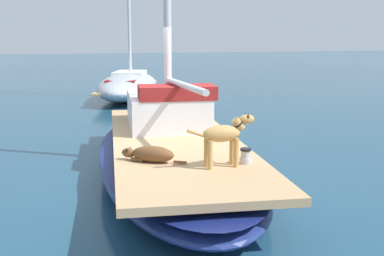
{
  "coord_description": "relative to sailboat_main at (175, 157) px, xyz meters",
  "views": [
    {
      "loc": [
        -2.06,
        -7.76,
        2.35
      ],
      "look_at": [
        0.0,
        -1.0,
        1.01
      ],
      "focal_mm": 45.64,
      "sensor_mm": 36.0,
      "label": 1
    }
  ],
  "objects": [
    {
      "name": "deck_winch",
      "position": [
        0.48,
        -1.9,
        0.42
      ],
      "size": [
        0.16,
        0.16,
        0.21
      ],
      "color": "#B7B7BC",
      "rests_on": "sailboat_main"
    },
    {
      "name": "dog_tan",
      "position": [
        0.15,
        -1.96,
        0.75
      ],
      "size": [
        0.94,
        0.24,
        0.7
      ],
      "color": "tan",
      "rests_on": "sailboat_main"
    },
    {
      "name": "moored_boat_far_astern",
      "position": [
        0.98,
        10.48,
        0.2
      ],
      "size": [
        3.8,
        6.25,
        6.88
      ],
      "color": "#B2B7C1",
      "rests_on": "ground"
    },
    {
      "name": "cabin_house",
      "position": [
        0.15,
        1.11,
        0.67
      ],
      "size": [
        1.67,
        2.38,
        0.84
      ],
      "color": "silver",
      "rests_on": "sailboat_main"
    },
    {
      "name": "dog_brown",
      "position": [
        -0.72,
        -1.43,
        0.43
      ],
      "size": [
        0.82,
        0.63,
        0.22
      ],
      "color": "brown",
      "rests_on": "sailboat_main"
    },
    {
      "name": "ground_plane",
      "position": [
        0.0,
        0.0,
        -0.34
      ],
      "size": [
        120.0,
        120.0,
        0.0
      ],
      "primitive_type": "plane",
      "color": "navy"
    },
    {
      "name": "sailboat_main",
      "position": [
        0.0,
        0.0,
        0.0
      ],
      "size": [
        3.42,
        7.5,
        0.66
      ],
      "color": "navy",
      "rests_on": "ground"
    },
    {
      "name": "coiled_rope",
      "position": [
        -0.69,
        -0.91,
        0.35
      ],
      "size": [
        0.32,
        0.32,
        0.04
      ],
      "primitive_type": "torus",
      "color": "beige",
      "rests_on": "sailboat_main"
    }
  ]
}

